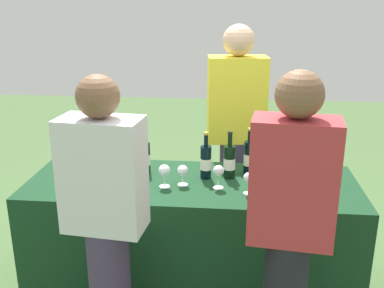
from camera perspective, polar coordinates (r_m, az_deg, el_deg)
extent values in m
plane|color=#476638|center=(3.22, 0.00, -17.57)|extent=(12.00, 12.00, 0.00)
cube|color=#14381E|center=(3.01, 0.00, -11.59)|extent=(2.08, 0.74, 0.77)
cylinder|color=black|center=(3.10, -14.82, -1.22)|extent=(0.07, 0.07, 0.22)
cylinder|color=black|center=(3.05, -15.05, 1.50)|extent=(0.03, 0.03, 0.08)
cylinder|color=maroon|center=(3.04, -15.13, 2.40)|extent=(0.03, 0.03, 0.02)
cylinder|color=silver|center=(3.10, -14.81, -1.41)|extent=(0.07, 0.07, 0.08)
cylinder|color=black|center=(2.95, -9.34, -1.64)|extent=(0.08, 0.08, 0.24)
cylinder|color=black|center=(2.90, -9.50, 1.40)|extent=(0.03, 0.03, 0.09)
cylinder|color=maroon|center=(2.89, -9.55, 2.40)|extent=(0.03, 0.03, 0.02)
cylinder|color=silver|center=(2.96, -9.33, -1.86)|extent=(0.08, 0.08, 0.08)
cylinder|color=black|center=(2.96, -6.06, -1.80)|extent=(0.08, 0.08, 0.21)
cylinder|color=black|center=(2.91, -6.15, 0.81)|extent=(0.03, 0.03, 0.08)
cylinder|color=black|center=(2.90, -6.18, 1.67)|extent=(0.03, 0.03, 0.02)
cylinder|color=silver|center=(2.96, -6.05, -1.99)|extent=(0.08, 0.08, 0.07)
cylinder|color=black|center=(2.86, 1.77, -2.33)|extent=(0.07, 0.07, 0.21)
cylinder|color=black|center=(2.82, 1.80, 0.44)|extent=(0.03, 0.03, 0.08)
cylinder|color=gold|center=(2.80, 1.81, 1.35)|extent=(0.03, 0.03, 0.02)
cylinder|color=silver|center=(2.87, 1.77, -2.53)|extent=(0.07, 0.07, 0.07)
cylinder|color=black|center=(2.88, 4.79, -2.29)|extent=(0.08, 0.08, 0.21)
cylinder|color=black|center=(2.83, 4.86, 0.49)|extent=(0.03, 0.03, 0.08)
cylinder|color=black|center=(2.82, 4.89, 1.43)|extent=(0.03, 0.03, 0.02)
cylinder|color=silver|center=(2.88, 4.78, -2.48)|extent=(0.08, 0.08, 0.07)
cylinder|color=black|center=(2.95, 7.26, -1.76)|extent=(0.07, 0.07, 0.22)
cylinder|color=black|center=(2.90, 7.37, 0.99)|extent=(0.03, 0.03, 0.08)
cylinder|color=gold|center=(2.89, 7.41, 1.87)|extent=(0.03, 0.03, 0.02)
cylinder|color=silver|center=(2.95, 7.25, -1.96)|extent=(0.07, 0.07, 0.08)
cylinder|color=black|center=(2.93, 10.97, -1.98)|extent=(0.06, 0.06, 0.23)
cylinder|color=black|center=(2.89, 11.15, 0.85)|extent=(0.02, 0.02, 0.08)
cylinder|color=black|center=(2.87, 11.21, 1.72)|extent=(0.03, 0.03, 0.02)
cylinder|color=silver|center=(2.94, 10.96, -2.19)|extent=(0.07, 0.07, 0.08)
cylinder|color=silver|center=(2.85, -15.40, -5.32)|extent=(0.07, 0.07, 0.00)
cylinder|color=silver|center=(2.84, -15.47, -4.59)|extent=(0.01, 0.01, 0.08)
sphere|color=silver|center=(2.81, -15.58, -3.32)|extent=(0.07, 0.07, 0.07)
sphere|color=#590C19|center=(2.82, -15.57, -3.54)|extent=(0.04, 0.04, 0.04)
cylinder|color=silver|center=(2.77, -3.50, -5.41)|extent=(0.07, 0.07, 0.00)
cylinder|color=silver|center=(2.75, -3.52, -4.68)|extent=(0.01, 0.01, 0.07)
sphere|color=silver|center=(2.73, -3.54, -3.36)|extent=(0.07, 0.07, 0.07)
cylinder|color=silver|center=(2.79, -1.18, -5.19)|extent=(0.06, 0.06, 0.00)
cylinder|color=silver|center=(2.78, -1.18, -4.58)|extent=(0.01, 0.01, 0.06)
sphere|color=silver|center=(2.75, -1.19, -3.41)|extent=(0.07, 0.07, 0.07)
cylinder|color=silver|center=(2.75, 3.35, -5.55)|extent=(0.06, 0.06, 0.00)
cylinder|color=silver|center=(2.74, 3.36, -4.76)|extent=(0.01, 0.01, 0.08)
sphere|color=silver|center=(2.71, 3.39, -3.40)|extent=(0.07, 0.07, 0.07)
cylinder|color=silver|center=(2.69, 7.15, -6.24)|extent=(0.06, 0.06, 0.00)
cylinder|color=silver|center=(2.68, 7.18, -5.52)|extent=(0.01, 0.01, 0.07)
sphere|color=silver|center=(2.65, 7.23, -4.26)|extent=(0.06, 0.06, 0.06)
sphere|color=#590C19|center=(2.66, 7.22, -4.48)|extent=(0.03, 0.03, 0.03)
cylinder|color=silver|center=(2.75, 12.60, -6.01)|extent=(0.07, 0.07, 0.00)
cylinder|color=silver|center=(2.73, 12.65, -5.28)|extent=(0.01, 0.01, 0.07)
sphere|color=silver|center=(2.71, 12.75, -4.01)|extent=(0.07, 0.07, 0.07)
sphere|color=#590C19|center=(2.71, 12.73, -4.23)|extent=(0.04, 0.04, 0.04)
cylinder|color=silver|center=(2.96, 15.17, -2.76)|extent=(0.19, 0.19, 0.17)
cylinder|color=#3F3351|center=(3.59, 5.35, -5.93)|extent=(0.24, 0.24, 0.84)
cube|color=yellow|center=(3.36, 5.72, 5.67)|extent=(0.45, 0.28, 0.63)
sphere|color=#D8AD8C|center=(3.29, 5.96, 13.01)|extent=(0.23, 0.23, 0.23)
cube|color=silver|center=(2.23, -11.27, -3.90)|extent=(0.42, 0.26, 0.57)
sphere|color=brown|center=(2.12, -11.91, 5.94)|extent=(0.21, 0.21, 0.21)
cube|color=#B23338|center=(2.09, 12.73, -4.68)|extent=(0.41, 0.26, 0.59)
sphere|color=brown|center=(1.97, 13.53, 6.16)|extent=(0.21, 0.21, 0.21)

